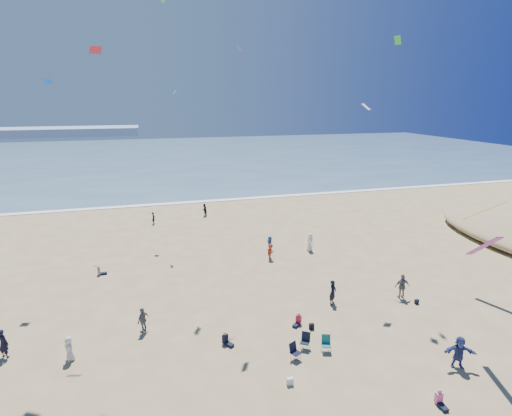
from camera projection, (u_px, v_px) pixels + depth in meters
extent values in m
cube|color=#476B84|center=(158.00, 157.00, 103.57)|extent=(220.00, 100.00, 0.06)
cube|color=white|center=(173.00, 203.00, 57.14)|extent=(220.00, 1.20, 0.08)
imported|color=silver|center=(69.00, 348.00, 22.73)|extent=(0.76, 0.86, 1.49)
imported|color=white|center=(310.00, 242.00, 39.25)|extent=(0.78, 0.99, 1.78)
imported|color=black|center=(3.00, 344.00, 22.92)|extent=(0.79, 0.71, 1.80)
imported|color=black|center=(204.00, 210.00, 50.98)|extent=(0.96, 0.98, 1.60)
imported|color=navy|center=(459.00, 352.00, 22.10)|extent=(1.81, 1.12, 1.86)
imported|color=slate|center=(402.00, 286.00, 29.83)|extent=(1.18, 0.64, 1.91)
imported|color=slate|center=(143.00, 320.00, 25.49)|extent=(0.95, 1.02, 1.69)
imported|color=black|center=(333.00, 292.00, 28.99)|extent=(0.79, 0.78, 1.84)
imported|color=#9F2C16|center=(270.00, 252.00, 37.18)|extent=(1.08, 1.06, 1.49)
imported|color=#376099|center=(270.00, 243.00, 39.28)|extent=(0.65, 1.42, 1.48)
imported|color=black|center=(154.00, 218.00, 47.74)|extent=(0.46, 0.60, 1.45)
cube|color=silver|center=(290.00, 381.00, 20.88)|extent=(0.35, 0.20, 0.40)
cube|color=black|center=(312.00, 326.00, 25.95)|extent=(0.30, 0.22, 0.38)
cube|color=black|center=(417.00, 302.00, 29.16)|extent=(0.28, 0.18, 0.34)
cube|color=#0ABBCE|center=(175.00, 92.00, 39.45)|extent=(0.30, 0.70, 0.37)
cube|color=green|center=(163.00, 1.00, 44.31)|extent=(0.57, 0.57, 0.25)
cube|color=#5A2B8E|center=(238.00, 47.00, 26.73)|extent=(0.64, 0.85, 0.38)
cube|color=red|center=(95.00, 50.00, 25.96)|extent=(0.81, 0.51, 0.51)
cube|color=silver|center=(366.00, 107.00, 29.91)|extent=(0.83, 0.83, 0.47)
cube|color=green|center=(398.00, 40.00, 29.30)|extent=(0.49, 0.56, 0.57)
cube|color=blue|center=(48.00, 81.00, 30.42)|extent=(0.60, 0.40, 0.38)
cube|color=#802490|center=(483.00, 246.00, 21.95)|extent=(0.35, 3.14, 2.21)
cube|color=orange|center=(484.00, 211.00, 30.16)|extent=(0.35, 2.64, 1.87)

